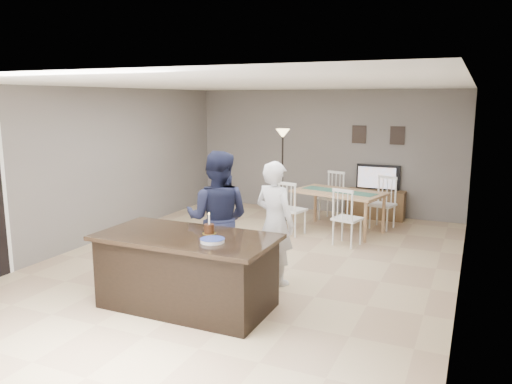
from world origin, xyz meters
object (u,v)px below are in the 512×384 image
at_px(man, 218,219).
at_px(floor_lamp, 283,150).
at_px(birthday_cake, 209,229).
at_px(kitchen_island, 187,271).
at_px(dining_table, 339,198).
at_px(tv_console, 375,204).
at_px(plate_stack, 212,240).
at_px(woman, 275,223).
at_px(television, 377,178).

height_order(man, floor_lamp, floor_lamp).
height_order(man, birthday_cake, man).
height_order(kitchen_island, dining_table, dining_table).
height_order(tv_console, plate_stack, plate_stack).
bearing_deg(tv_console, plate_stack, -97.66).
distance_m(birthday_cake, floor_lamp, 4.52).
height_order(tv_console, floor_lamp, floor_lamp).
bearing_deg(birthday_cake, tv_console, 79.65).
bearing_deg(tv_console, floor_lamp, -150.98).
bearing_deg(floor_lamp, kitchen_island, -83.20).
bearing_deg(floor_lamp, plate_stack, -78.29).
bearing_deg(woman, dining_table, -74.91).
xyz_separation_m(television, plate_stack, (-0.77, -5.77, 0.06)).
xyz_separation_m(kitchen_island, woman, (0.66, 1.18, 0.39)).
bearing_deg(birthday_cake, dining_table, 82.34).
bearing_deg(man, tv_console, -117.24).
distance_m(tv_console, floor_lamp, 2.32).
relative_size(birthday_cake, floor_lamp, 0.14).
distance_m(tv_console, plate_stack, 5.79).
bearing_deg(plate_stack, man, 115.27).
bearing_deg(tv_console, birthday_cake, -100.35).
xyz_separation_m(kitchen_island, man, (-0.02, 0.82, 0.46)).
distance_m(tv_console, dining_table, 1.48).
distance_m(man, dining_table, 3.48).
bearing_deg(plate_stack, birthday_cake, 124.92).
bearing_deg(floor_lamp, man, -82.01).
bearing_deg(birthday_cake, plate_stack, -55.08).
bearing_deg(woman, floor_lamp, -53.63).
distance_m(plate_stack, dining_table, 4.36).
relative_size(kitchen_island, floor_lamp, 1.13).
bearing_deg(man, kitchen_island, 78.43).
bearing_deg(kitchen_island, television, 77.99).
bearing_deg(kitchen_island, plate_stack, -17.25).
bearing_deg(floor_lamp, dining_table, -17.04).
relative_size(kitchen_island, woman, 1.27).
distance_m(tv_console, man, 4.94).
height_order(television, birthday_cake, birthday_cake).
bearing_deg(plate_stack, kitchen_island, 162.75).
bearing_deg(television, tv_console, 90.00).
bearing_deg(woman, kitchen_island, 77.48).
height_order(birthday_cake, plate_stack, birthday_cake).
bearing_deg(dining_table, man, -88.99).
relative_size(television, birthday_cake, 3.53).
bearing_deg(floor_lamp, woman, -70.47).
relative_size(tv_console, floor_lamp, 0.63).
distance_m(kitchen_island, man, 0.94).
relative_size(tv_console, woman, 0.71).
bearing_deg(kitchen_island, woman, 60.64).
relative_size(woman, birthday_cake, 6.54).
relative_size(television, man, 0.50).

